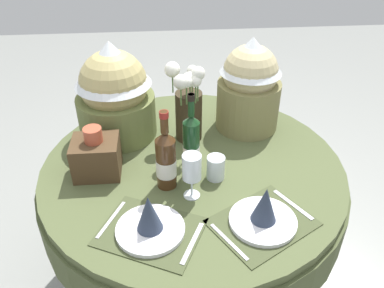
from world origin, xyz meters
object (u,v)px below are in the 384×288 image
at_px(wine_bottle_left, 191,148).
at_px(dining_table, 193,188).
at_px(place_setting_right, 264,213).
at_px(flower_vase, 187,106).
at_px(place_setting_left, 150,222).
at_px(gift_tub_back_right, 250,82).
at_px(wine_bottle_centre, 166,160).
at_px(wine_glass_left, 192,168).
at_px(tumbler_near_right, 216,168).
at_px(gift_tub_back_left, 114,89).
at_px(woven_basket_side_left, 96,156).

bearing_deg(wine_bottle_left, dining_table, 81.42).
distance_m(place_setting_right, flower_vase, 0.62).
xyz_separation_m(dining_table, place_setting_left, (-0.18, -0.38, 0.19)).
bearing_deg(place_setting_left, wine_bottle_left, 60.30).
distance_m(flower_vase, gift_tub_back_right, 0.32).
height_order(dining_table, flower_vase, flower_vase).
bearing_deg(place_setting_left, place_setting_right, 1.17).
relative_size(place_setting_left, wine_bottle_centre, 1.25).
bearing_deg(gift_tub_back_right, wine_glass_left, -122.22).
relative_size(place_setting_right, tumbler_near_right, 4.25).
distance_m(dining_table, wine_bottle_centre, 0.32).
relative_size(wine_bottle_left, wine_bottle_centre, 1.12).
bearing_deg(tumbler_near_right, place_setting_left, -133.60).
xyz_separation_m(place_setting_right, wine_bottle_centre, (-0.33, 0.24, 0.08)).
bearing_deg(dining_table, wine_bottle_centre, -131.18).
xyz_separation_m(place_setting_right, wine_bottle_left, (-0.23, 0.28, 0.10)).
bearing_deg(place_setting_right, gift_tub_back_left, 130.44).
bearing_deg(wine_bottle_centre, wine_bottle_left, 23.70).
distance_m(dining_table, gift_tub_back_right, 0.55).
relative_size(place_setting_right, flower_vase, 1.10).
relative_size(wine_bottle_centre, gift_tub_back_left, 0.74).
relative_size(place_setting_right, wine_glass_left, 2.24).
bearing_deg(flower_vase, wine_bottle_left, -91.03).
bearing_deg(place_setting_left, gift_tub_back_left, 102.96).
xyz_separation_m(place_setting_left, wine_bottle_centre, (0.07, 0.25, 0.08)).
height_order(place_setting_right, gift_tub_back_right, gift_tub_back_right).
bearing_deg(tumbler_near_right, flower_vase, 107.72).
height_order(dining_table, place_setting_left, place_setting_left).
relative_size(wine_bottle_left, woven_basket_side_left, 1.76).
xyz_separation_m(wine_bottle_left, woven_basket_side_left, (-0.38, 0.06, -0.06)).
relative_size(dining_table, wine_bottle_centre, 3.90).
height_order(place_setting_left, wine_glass_left, wine_glass_left).
height_order(place_setting_right, wine_bottle_left, wine_bottle_left).
bearing_deg(woven_basket_side_left, wine_bottle_left, -9.27).
bearing_deg(place_setting_left, woven_basket_side_left, 121.20).
bearing_deg(place_setting_right, tumbler_near_right, 116.31).
height_order(wine_bottle_left, woven_basket_side_left, wine_bottle_left).
relative_size(wine_bottle_left, gift_tub_back_right, 0.84).
relative_size(place_setting_right, wine_bottle_left, 1.13).
bearing_deg(wine_bottle_centre, dining_table, 48.82).
distance_m(gift_tub_back_left, gift_tub_back_right, 0.62).
xyz_separation_m(place_setting_right, woven_basket_side_left, (-0.61, 0.34, 0.04)).
distance_m(place_setting_right, gift_tub_back_right, 0.69).
height_order(place_setting_left, gift_tub_back_left, gift_tub_back_left).
xyz_separation_m(tumbler_near_right, gift_tub_back_left, (-0.41, 0.37, 0.18)).
bearing_deg(woven_basket_side_left, gift_tub_back_right, 24.62).
bearing_deg(wine_bottle_left, flower_vase, 88.97).
height_order(wine_bottle_left, gift_tub_back_left, gift_tub_back_left).
bearing_deg(gift_tub_back_right, flower_vase, -161.41).
height_order(wine_bottle_centre, woven_basket_side_left, wine_bottle_centre).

